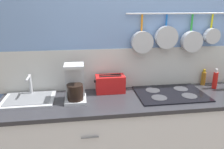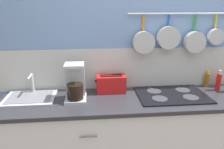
{
  "view_description": "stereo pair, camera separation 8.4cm",
  "coord_description": "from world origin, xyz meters",
  "px_view_note": "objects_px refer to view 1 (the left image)",
  "views": [
    {
      "loc": [
        -0.8,
        -1.76,
        1.69
      ],
      "look_at": [
        -0.54,
        0.0,
        1.13
      ],
      "focal_mm": 35.0,
      "sensor_mm": 36.0,
      "label": 1
    },
    {
      "loc": [
        -0.71,
        -1.77,
        1.69
      ],
      "look_at": [
        -0.54,
        0.0,
        1.13
      ],
      "focal_mm": 35.0,
      "sensor_mm": 36.0,
      "label": 2
    }
  ],
  "objects_px": {
    "toaster": "(110,84)",
    "bottle_vinegar": "(203,78)",
    "bottle_olive_oil": "(215,78)",
    "bottle_hot_sauce": "(215,80)",
    "coffee_maker": "(75,85)"
  },
  "relations": [
    {
      "from": "coffee_maker",
      "to": "bottle_vinegar",
      "type": "bearing_deg",
      "value": 8.4
    },
    {
      "from": "coffee_maker",
      "to": "bottle_vinegar",
      "type": "distance_m",
      "value": 1.34
    },
    {
      "from": "coffee_maker",
      "to": "bottle_olive_oil",
      "type": "bearing_deg",
      "value": 6.74
    },
    {
      "from": "bottle_hot_sauce",
      "to": "bottle_olive_oil",
      "type": "relative_size",
      "value": 1.22
    },
    {
      "from": "bottle_vinegar",
      "to": "bottle_hot_sauce",
      "type": "height_order",
      "value": "bottle_hot_sauce"
    },
    {
      "from": "bottle_hot_sauce",
      "to": "bottle_vinegar",
      "type": "bearing_deg",
      "value": 117.55
    },
    {
      "from": "toaster",
      "to": "bottle_vinegar",
      "type": "relative_size",
      "value": 1.74
    },
    {
      "from": "toaster",
      "to": "bottle_hot_sauce",
      "type": "bearing_deg",
      "value": -2.85
    },
    {
      "from": "toaster",
      "to": "bottle_hot_sauce",
      "type": "relative_size",
      "value": 1.44
    },
    {
      "from": "toaster",
      "to": "bottle_olive_oil",
      "type": "height_order",
      "value": "toaster"
    },
    {
      "from": "coffee_maker",
      "to": "bottle_olive_oil",
      "type": "distance_m",
      "value": 1.45
    },
    {
      "from": "toaster",
      "to": "bottle_vinegar",
      "type": "xyz_separation_m",
      "value": [
        0.99,
        0.06,
        -0.01
      ]
    },
    {
      "from": "bottle_vinegar",
      "to": "bottle_olive_oil",
      "type": "height_order",
      "value": "bottle_vinegar"
    },
    {
      "from": "toaster",
      "to": "bottle_hot_sauce",
      "type": "height_order",
      "value": "bottle_hot_sauce"
    },
    {
      "from": "bottle_hot_sauce",
      "to": "toaster",
      "type": "bearing_deg",
      "value": 177.15
    }
  ]
}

